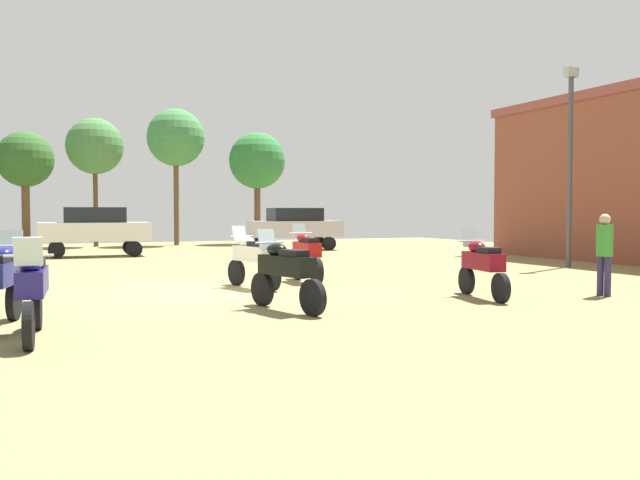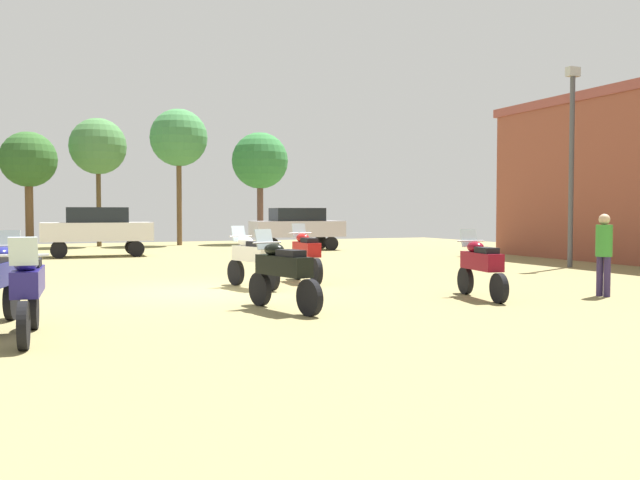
% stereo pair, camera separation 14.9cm
% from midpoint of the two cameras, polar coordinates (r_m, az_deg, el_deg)
% --- Properties ---
extents(ground_plane, '(44.00, 52.00, 0.02)m').
position_cam_midpoint_polar(ground_plane, '(15.43, -10.18, -4.40)').
color(ground_plane, olive).
extents(motorcycle_2, '(0.78, 2.22, 1.48)m').
position_cam_midpoint_polar(motorcycle_2, '(12.25, -3.32, -2.64)').
color(motorcycle_2, black).
rests_on(motorcycle_2, ground).
extents(motorcycle_4, '(0.62, 2.29, 1.48)m').
position_cam_midpoint_polar(motorcycle_4, '(10.32, -23.69, -3.79)').
color(motorcycle_4, black).
rests_on(motorcycle_4, ground).
extents(motorcycle_5, '(0.62, 2.14, 1.50)m').
position_cam_midpoint_polar(motorcycle_5, '(17.23, -1.41, -1.17)').
color(motorcycle_5, black).
rests_on(motorcycle_5, ground).
extents(motorcycle_6, '(0.72, 2.16, 1.51)m').
position_cam_midpoint_polar(motorcycle_6, '(11.57, -25.81, -3.14)').
color(motorcycle_6, black).
rests_on(motorcycle_6, ground).
extents(motorcycle_7, '(0.69, 2.13, 1.44)m').
position_cam_midpoint_polar(motorcycle_7, '(14.39, 13.38, -2.05)').
color(motorcycle_7, black).
rests_on(motorcycle_7, ground).
extents(motorcycle_9, '(0.78, 2.15, 1.47)m').
position_cam_midpoint_polar(motorcycle_9, '(15.95, -6.04, -1.51)').
color(motorcycle_9, black).
rests_on(motorcycle_9, ground).
extents(car_1, '(4.36, 1.94, 2.00)m').
position_cam_midpoint_polar(car_1, '(28.64, -18.78, 0.99)').
color(car_1, black).
rests_on(car_1, ground).
extents(car_2, '(4.38, 2.00, 2.00)m').
position_cam_midpoint_polar(car_2, '(31.74, -2.29, 1.24)').
color(car_2, black).
rests_on(car_2, ground).
extents(person_1, '(0.40, 0.40, 1.77)m').
position_cam_midpoint_polar(person_1, '(15.53, 22.83, -0.64)').
color(person_1, '#32264F').
rests_on(person_1, ground).
extents(tree_2, '(3.11, 3.11, 7.41)m').
position_cam_midpoint_polar(tree_2, '(37.53, -12.31, 8.47)').
color(tree_2, brown).
rests_on(tree_2, ground).
extents(tree_5, '(2.75, 2.75, 5.80)m').
position_cam_midpoint_polar(tree_5, '(36.40, -23.95, 6.21)').
color(tree_5, brown).
rests_on(tree_5, ground).
extents(tree_6, '(2.93, 2.93, 6.72)m').
position_cam_midpoint_polar(tree_6, '(37.11, -18.75, 7.54)').
color(tree_6, brown).
rests_on(tree_6, ground).
extents(tree_7, '(3.21, 3.21, 6.35)m').
position_cam_midpoint_polar(tree_7, '(38.56, -5.49, 6.69)').
color(tree_7, brown).
rests_on(tree_7, ground).
extents(lamp_post, '(0.44, 0.24, 6.49)m').
position_cam_midpoint_polar(lamp_post, '(23.42, 20.36, 6.73)').
color(lamp_post, '#47474C').
rests_on(lamp_post, ground).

